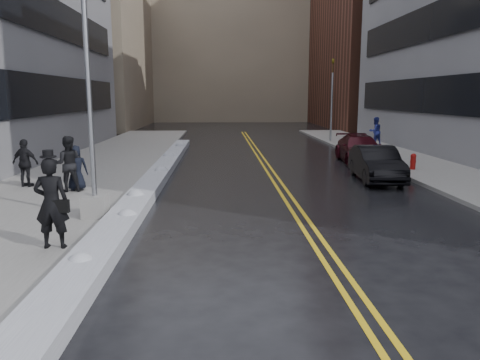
{
  "coord_description": "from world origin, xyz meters",
  "views": [
    {
      "loc": [
        0.16,
        -10.79,
        3.45
      ],
      "look_at": [
        0.69,
        1.16,
        1.3
      ],
      "focal_mm": 35.0,
      "sensor_mm": 36.0,
      "label": 1
    }
  ],
  "objects": [
    {
      "name": "lamppost",
      "position": [
        -3.3,
        2.0,
        2.53
      ],
      "size": [
        0.65,
        0.65,
        7.62
      ],
      "color": "gray",
      "rests_on": "sidewalk_west"
    },
    {
      "name": "lane_line_right",
      "position": [
        2.65,
        10.0,
        0.0
      ],
      "size": [
        0.12,
        50.0,
        0.01
      ],
      "primitive_type": "cube",
      "color": "gold",
      "rests_on": "ground"
    },
    {
      "name": "car_maroon",
      "position": [
        7.5,
        13.26,
        0.71
      ],
      "size": [
        2.34,
        5.03,
        1.42
      ],
      "primitive_type": "imported",
      "rotation": [
        0.0,
        0.0,
        -0.07
      ],
      "color": "#360811",
      "rests_on": "ground"
    },
    {
      "name": "pedestrian_east",
      "position": [
        10.68,
        20.42,
        1.11
      ],
      "size": [
        1.12,
        0.99,
        1.91
      ],
      "primitive_type": "imported",
      "rotation": [
        0.0,
        0.0,
        3.48
      ],
      "color": "navy",
      "rests_on": "sidewalk_east"
    },
    {
      "name": "lane_line_left",
      "position": [
        2.35,
        10.0,
        0.0
      ],
      "size": [
        0.12,
        50.0,
        0.01
      ],
      "primitive_type": "cube",
      "color": "gold",
      "rests_on": "ground"
    },
    {
      "name": "building_west_far",
      "position": [
        -15.5,
        44.0,
        9.0
      ],
      "size": [
        14.0,
        22.0,
        18.0
      ],
      "primitive_type": "cube",
      "color": "gray",
      "rests_on": "ground"
    },
    {
      "name": "pedestrian_fedora",
      "position": [
        -3.5,
        -0.72,
        1.16
      ],
      "size": [
        0.74,
        0.5,
        2.01
      ],
      "primitive_type": "imported",
      "rotation": [
        0.0,
        0.0,
        3.16
      ],
      "color": "black",
      "rests_on": "sidewalk_west"
    },
    {
      "name": "fire_hydrant",
      "position": [
        9.0,
        10.0,
        0.55
      ],
      "size": [
        0.26,
        0.26,
        0.73
      ],
      "color": "maroon",
      "rests_on": "sidewalk_east"
    },
    {
      "name": "snow_ridge",
      "position": [
        -2.45,
        8.0,
        0.17
      ],
      "size": [
        0.9,
        30.0,
        0.34
      ],
      "primitive_type": "cube",
      "color": "silver",
      "rests_on": "ground"
    },
    {
      "name": "sidewalk_west",
      "position": [
        -5.75,
        10.0,
        0.07
      ],
      "size": [
        5.5,
        50.0,
        0.15
      ],
      "primitive_type": "cube",
      "color": "gray",
      "rests_on": "ground"
    },
    {
      "name": "ground",
      "position": [
        0.0,
        0.0,
        0.0
      ],
      "size": [
        160.0,
        160.0,
        0.0
      ],
      "primitive_type": "plane",
      "color": "black",
      "rests_on": "ground"
    },
    {
      "name": "car_black",
      "position": [
        6.6,
        7.95,
        0.72
      ],
      "size": [
        1.88,
        4.46,
        1.43
      ],
      "primitive_type": "imported",
      "rotation": [
        0.0,
        0.0,
        -0.08
      ],
      "color": "black",
      "rests_on": "ground"
    },
    {
      "name": "sidewalk_east",
      "position": [
        10.0,
        10.0,
        0.07
      ],
      "size": [
        4.0,
        50.0,
        0.15
      ],
      "primitive_type": "cube",
      "color": "gray",
      "rests_on": "ground"
    },
    {
      "name": "pedestrian_b",
      "position": [
        -5.13,
        5.6,
        1.12
      ],
      "size": [
        1.05,
        0.87,
        1.94
      ],
      "primitive_type": "imported",
      "rotation": [
        0.0,
        0.0,
        3.29
      ],
      "color": "black",
      "rests_on": "sidewalk_west"
    },
    {
      "name": "traffic_signal",
      "position": [
        8.5,
        24.0,
        3.4
      ],
      "size": [
        0.16,
        0.2,
        6.0
      ],
      "color": "gray",
      "rests_on": "sidewalk_east"
    },
    {
      "name": "pedestrian_c",
      "position": [
        -4.92,
        5.77,
        0.95
      ],
      "size": [
        0.88,
        0.68,
        1.61
      ],
      "primitive_type": "imported",
      "rotation": [
        0.0,
        0.0,
        3.38
      ],
      "color": "black",
      "rests_on": "sidewalk_west"
    },
    {
      "name": "building_far",
      "position": [
        2.0,
        60.0,
        11.0
      ],
      "size": [
        36.0,
        16.0,
        22.0
      ],
      "primitive_type": "cube",
      "color": "gray",
      "rests_on": "ground"
    },
    {
      "name": "pedestrian_d",
      "position": [
        -6.97,
        6.51,
        1.03
      ],
      "size": [
        1.11,
        0.67,
        1.76
      ],
      "primitive_type": "imported",
      "rotation": [
        0.0,
        0.0,
        2.89
      ],
      "color": "black",
      "rests_on": "sidewalk_west"
    }
  ]
}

